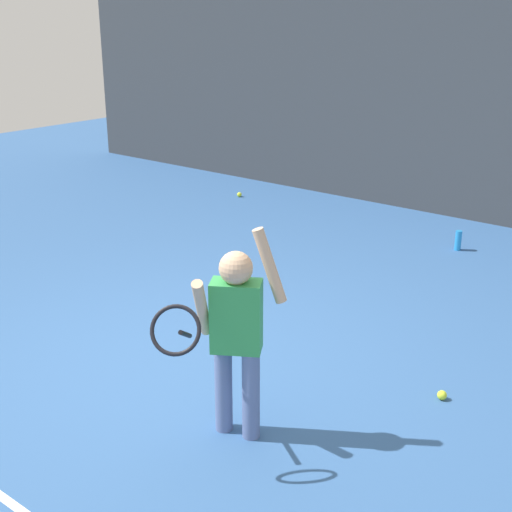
{
  "coord_description": "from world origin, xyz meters",
  "views": [
    {
      "loc": [
        3.46,
        -3.3,
        2.54
      ],
      "look_at": [
        0.49,
        0.41,
        0.85
      ],
      "focal_mm": 49.62,
      "sensor_mm": 36.0,
      "label": 1
    }
  ],
  "objects_px": {
    "tennis_ball_4": "(239,195)",
    "water_bottle": "(458,240)",
    "tennis_ball_5": "(442,395)",
    "tennis_player": "(234,329)"
  },
  "relations": [
    {
      "from": "water_bottle",
      "to": "tennis_ball_5",
      "type": "bearing_deg",
      "value": -68.11
    },
    {
      "from": "tennis_ball_5",
      "to": "tennis_ball_4",
      "type": "bearing_deg",
      "value": 144.27
    },
    {
      "from": "tennis_ball_4",
      "to": "tennis_ball_5",
      "type": "bearing_deg",
      "value": -35.73
    },
    {
      "from": "tennis_ball_4",
      "to": "tennis_player",
      "type": "bearing_deg",
      "value": -50.24
    },
    {
      "from": "tennis_ball_4",
      "to": "tennis_ball_5",
      "type": "distance_m",
      "value": 5.61
    },
    {
      "from": "tennis_player",
      "to": "water_bottle",
      "type": "xyz_separation_m",
      "value": [
        -0.38,
        4.22,
        -0.62
      ]
    },
    {
      "from": "water_bottle",
      "to": "tennis_ball_4",
      "type": "height_order",
      "value": "water_bottle"
    },
    {
      "from": "tennis_ball_4",
      "to": "tennis_ball_5",
      "type": "relative_size",
      "value": 1.0
    },
    {
      "from": "tennis_player",
      "to": "water_bottle",
      "type": "height_order",
      "value": "tennis_player"
    },
    {
      "from": "tennis_ball_4",
      "to": "water_bottle",
      "type": "bearing_deg",
      "value": -4.25
    }
  ]
}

